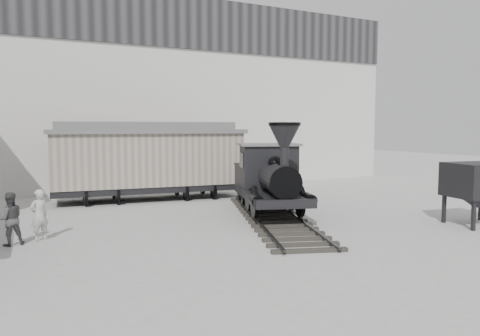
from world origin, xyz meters
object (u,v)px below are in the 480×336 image
boxcar (149,159)px  visitor_b (10,219)px  visitor_a (39,215)px  coal_hopper (478,185)px  locomotive (270,183)px

boxcar → visitor_b: size_ratio=5.92×
visitor_a → visitor_b: (-0.83, -0.23, -0.00)m
coal_hopper → locomotive: bearing=148.7°
locomotive → boxcar: boxcar is taller
visitor_a → coal_hopper: coal_hopper is taller
locomotive → boxcar: (-3.11, 6.25, 0.65)m
boxcar → visitor_a: bearing=-123.1°
visitor_a → visitor_b: size_ratio=1.00×
visitor_a → coal_hopper: bearing=137.5°
locomotive → visitor_b: 9.39m
locomotive → boxcar: 7.01m
locomotive → visitor_b: (-9.36, -0.50, -0.53)m
boxcar → visitor_b: boxcar is taller
locomotive → boxcar: size_ratio=1.09×
boxcar → visitor_a: 8.55m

